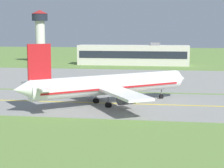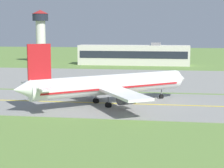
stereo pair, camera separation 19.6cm
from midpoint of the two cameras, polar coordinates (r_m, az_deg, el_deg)
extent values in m
plane|color=olive|center=(80.25, 0.79, -2.94)|extent=(500.00, 500.00, 0.00)
cube|color=gray|center=(80.24, 0.79, -2.91)|extent=(240.00, 28.00, 0.10)
cube|color=gray|center=(120.99, 8.25, 0.73)|extent=(140.00, 52.00, 0.10)
cube|color=yellow|center=(80.23, 0.79, -2.87)|extent=(220.00, 0.60, 0.01)
cylinder|color=white|center=(78.70, -0.15, -0.06)|extent=(29.01, 24.42, 4.00)
cone|color=white|center=(89.10, 10.05, 0.77)|extent=(4.41, 4.59, 3.80)
cone|color=white|center=(71.38, -13.06, -0.78)|extent=(4.62, 4.65, 3.40)
cube|color=red|center=(78.77, -0.15, -0.42)|extent=(26.94, 22.77, 0.36)
cube|color=#1E232D|center=(87.62, 8.96, 1.14)|extent=(3.53, 3.78, 0.70)
cube|color=white|center=(85.20, -4.28, 0.20)|extent=(14.22, 13.77, 0.50)
cylinder|color=#47474C|center=(84.53, -2.46, -0.80)|extent=(4.09, 3.92, 2.30)
cylinder|color=black|center=(85.27, -1.51, -0.72)|extent=(1.51, 1.79, 2.10)
cube|color=white|center=(70.45, 1.75, -1.43)|extent=(11.80, 15.34, 0.50)
cylinder|color=#47474C|center=(73.41, 2.25, -2.16)|extent=(4.09, 3.92, 2.30)
cylinder|color=black|center=(74.26, 3.29, -2.05)|extent=(1.51, 1.79, 2.10)
cube|color=red|center=(71.87, -10.59, 3.24)|extent=(3.68, 3.07, 6.50)
cube|color=white|center=(75.30, -11.46, 0.03)|extent=(5.93, 5.95, 0.30)
cube|color=white|center=(69.32, -9.77, -0.61)|extent=(5.27, 6.34, 0.30)
cylinder|color=slate|center=(86.28, 7.36, -1.30)|extent=(0.24, 0.24, 1.65)
cylinder|color=black|center=(86.41, 7.35, -1.84)|extent=(1.08, 0.96, 1.10)
cylinder|color=slate|center=(80.44, -2.31, -1.92)|extent=(0.24, 0.24, 1.65)
cylinder|color=black|center=(80.83, -2.40, -2.47)|extent=(1.08, 0.96, 1.10)
cylinder|color=black|center=(80.35, -2.21, -2.53)|extent=(1.08, 0.96, 1.10)
cylinder|color=slate|center=(75.95, -0.48, -2.51)|extent=(0.24, 0.24, 1.65)
cylinder|color=black|center=(76.34, -0.58, -3.09)|extent=(1.08, 0.96, 1.10)
cylinder|color=black|center=(75.87, -0.38, -3.16)|extent=(1.08, 0.96, 1.10)
cube|color=beige|center=(167.80, 3.23, 4.27)|extent=(47.72, 8.18, 8.52)
cube|color=#1E232D|center=(163.66, 3.09, 4.32)|extent=(45.81, 0.10, 3.07)
cube|color=slate|center=(166.91, 6.52, 5.88)|extent=(4.00, 4.00, 1.20)
cylinder|color=silver|center=(183.72, -10.40, 6.14)|extent=(4.40, 4.40, 19.18)
cylinder|color=#1E232D|center=(183.71, -10.49, 9.63)|extent=(7.20, 7.20, 3.20)
cone|color=maroon|center=(183.81, -10.51, 10.41)|extent=(7.60, 7.60, 1.80)
camera|label=1|loc=(0.10, -89.93, 0.01)|focal=62.07mm
camera|label=2|loc=(0.10, 90.07, -0.01)|focal=62.07mm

